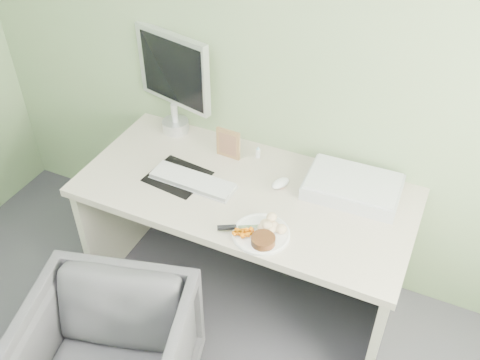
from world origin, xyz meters
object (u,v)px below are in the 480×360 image
at_px(desk, 245,217).
at_px(monitor, 173,78).
at_px(plate, 261,234).
at_px(scanner, 353,187).

height_order(desk, monitor, monitor).
bearing_deg(plate, desk, 127.19).
height_order(scanner, monitor, monitor).
relative_size(plate, monitor, 0.45).
bearing_deg(monitor, scanner, 6.71).
bearing_deg(desk, monitor, 150.22).
bearing_deg(monitor, desk, -16.03).
distance_m(desk, scanner, 0.55).
xyz_separation_m(plate, scanner, (0.28, 0.44, 0.03)).
xyz_separation_m(scanner, monitor, (-1.02, 0.13, 0.28)).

